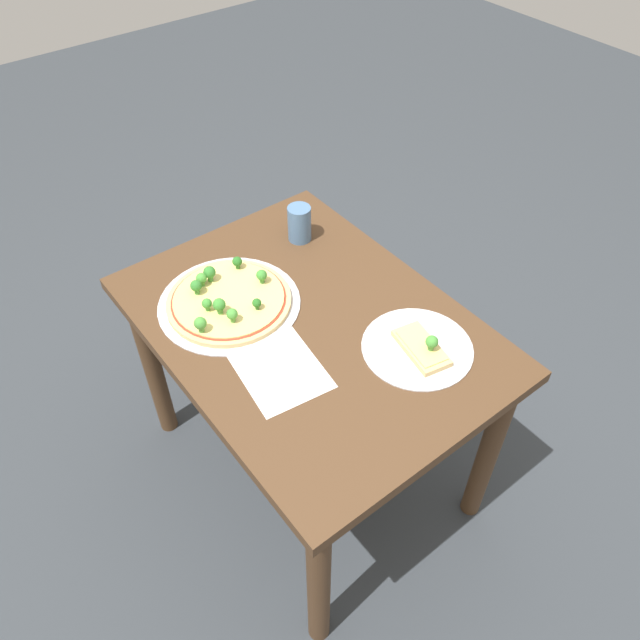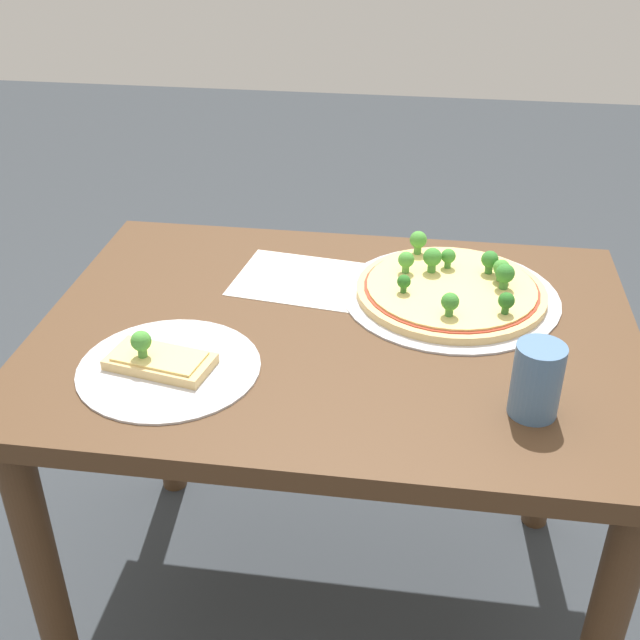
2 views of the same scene
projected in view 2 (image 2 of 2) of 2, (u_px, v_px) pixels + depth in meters
ground_plane at (333, 603)px, 1.72m from camera, size 8.00×8.00×0.00m
dining_table at (336, 379)px, 1.42m from camera, size 1.01×0.74×0.70m
pizza_tray_whole at (451, 289)px, 1.45m from camera, size 0.39×0.39×0.07m
pizza_tray_slice at (164, 363)px, 1.25m from camera, size 0.29×0.29×0.07m
drinking_cup at (537, 380)px, 1.13m from camera, size 0.07×0.07×0.11m
paper_menu at (304, 280)px, 1.51m from camera, size 0.27×0.23×0.00m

